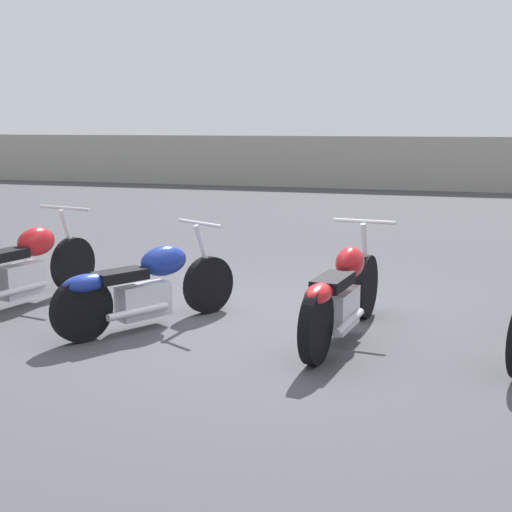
% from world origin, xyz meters
% --- Properties ---
extents(ground_plane, '(60.00, 60.00, 0.00)m').
position_xyz_m(ground_plane, '(0.00, 0.00, 0.00)').
color(ground_plane, '#424247').
extents(fence_back, '(40.00, 0.04, 1.55)m').
position_xyz_m(fence_back, '(0.00, 14.74, 0.77)').
color(fence_back, '#9E998E').
rests_on(fence_back, ground_plane).
extents(motorcycle_slot_0, '(0.77, 2.03, 0.99)m').
position_xyz_m(motorcycle_slot_0, '(-2.54, -0.06, 0.42)').
color(motorcycle_slot_0, black).
rests_on(motorcycle_slot_0, ground_plane).
extents(motorcycle_slot_1, '(1.15, 1.81, 0.95)m').
position_xyz_m(motorcycle_slot_1, '(-0.94, -0.43, 0.40)').
color(motorcycle_slot_1, black).
rests_on(motorcycle_slot_1, ground_plane).
extents(motorcycle_slot_2, '(0.61, 2.15, 1.00)m').
position_xyz_m(motorcycle_slot_2, '(0.91, -0.29, 0.41)').
color(motorcycle_slot_2, black).
rests_on(motorcycle_slot_2, ground_plane).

